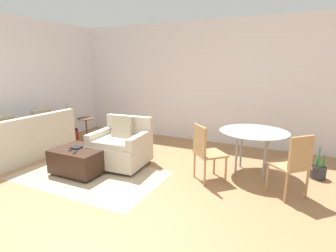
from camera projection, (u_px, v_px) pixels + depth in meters
The scene contains 16 objects.
ground_plane at pixel (84, 209), 3.32m from camera, with size 20.00×20.00×0.00m, color #A3754C.
wall_back at pixel (190, 83), 6.19m from camera, with size 12.00×0.06×2.75m.
wall_left at pixel (24, 85), 5.57m from camera, with size 0.06×12.00×2.75m.
area_rug at pixel (90, 175), 4.33m from camera, with size 2.42×1.47×0.01m.
couch at pixel (21, 143), 5.05m from camera, with size 0.87×2.02×0.92m.
armchair at pixel (121, 147), 4.69m from camera, with size 0.98×0.91×0.88m.
ottoman at pixel (80, 160), 4.40m from camera, with size 0.83×0.67×0.42m.
book_stack at pixel (77, 147), 4.38m from camera, with size 0.17×0.16×0.02m.
tv_remote_primary at pixel (75, 152), 4.16m from camera, with size 0.12×0.15×0.01m.
tv_remote_secondary at pixel (71, 150), 4.28m from camera, with size 0.08×0.14×0.01m.
potted_plant at pixel (71, 132), 6.35m from camera, with size 0.33×0.33×0.95m.
side_table at pixel (86, 125), 6.14m from camera, with size 0.39×0.39×0.57m.
dining_table at pixel (253, 136), 4.27m from camera, with size 1.10×1.10×0.73m.
dining_chair_near_left at pixel (205, 149), 4.02m from camera, with size 0.59×0.59×0.90m.
dining_chair_near_right at pixel (294, 162), 3.50m from camera, with size 0.59×0.59×0.90m.
potted_plant_small at pixel (318, 170), 4.19m from camera, with size 0.23×0.23×0.57m.
Camera 1 is at (2.25, -2.24, 1.78)m, focal length 28.00 mm.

